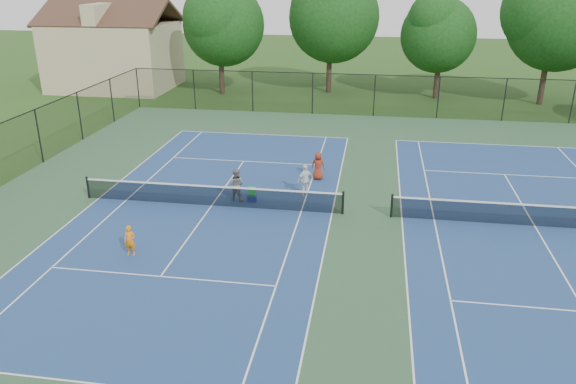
% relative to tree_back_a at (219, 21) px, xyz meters
% --- Properties ---
extents(ground, '(140.00, 140.00, 0.00)m').
position_rel_tree_back_a_xyz_m(ground, '(13.00, -24.00, -6.04)').
color(ground, '#234716').
rests_on(ground, ground).
extents(court_pad, '(36.00, 36.00, 0.01)m').
position_rel_tree_back_a_xyz_m(court_pad, '(13.00, -24.00, -6.03)').
color(court_pad, '#2F543A').
rests_on(court_pad, ground).
extents(tennis_court_left, '(12.00, 23.83, 1.07)m').
position_rel_tree_back_a_xyz_m(tennis_court_left, '(6.00, -24.00, -5.94)').
color(tennis_court_left, navy).
rests_on(tennis_court_left, ground).
extents(tennis_court_right, '(12.00, 23.83, 1.07)m').
position_rel_tree_back_a_xyz_m(tennis_court_right, '(20.00, -24.00, -5.94)').
color(tennis_court_right, navy).
rests_on(tennis_court_right, ground).
extents(perimeter_fence, '(36.08, 36.08, 3.02)m').
position_rel_tree_back_a_xyz_m(perimeter_fence, '(13.00, -24.00, -4.44)').
color(perimeter_fence, black).
rests_on(perimeter_fence, ground).
extents(tree_back_a, '(6.80, 6.80, 9.15)m').
position_rel_tree_back_a_xyz_m(tree_back_a, '(0.00, 0.00, 0.00)').
color(tree_back_a, '#2D2116').
rests_on(tree_back_a, ground).
extents(tree_back_b, '(7.60, 7.60, 10.03)m').
position_rel_tree_back_a_xyz_m(tree_back_b, '(9.00, 2.00, 0.56)').
color(tree_back_b, '#2D2116').
rests_on(tree_back_b, ground).
extents(tree_back_c, '(6.00, 6.00, 8.40)m').
position_rel_tree_back_a_xyz_m(tree_back_c, '(18.00, 1.00, -0.56)').
color(tree_back_c, '#2D2116').
rests_on(tree_back_c, ground).
extents(tree_back_d, '(7.80, 7.80, 10.37)m').
position_rel_tree_back_a_xyz_m(tree_back_d, '(26.00, 0.00, 0.79)').
color(tree_back_d, '#2D2116').
rests_on(tree_back_d, ground).
extents(clapboard_house, '(10.80, 8.10, 7.65)m').
position_rel_tree_back_a_xyz_m(clapboard_house, '(-10.00, 1.00, -2.95)').
color(clapboard_house, tan).
rests_on(clapboard_house, ground).
extents(child_player, '(0.45, 0.32, 1.19)m').
position_rel_tree_back_a_xyz_m(child_player, '(4.32, -29.02, -5.44)').
color(child_player, orange).
rests_on(child_player, ground).
extents(instructor, '(0.87, 0.74, 1.57)m').
position_rel_tree_back_a_xyz_m(instructor, '(6.97, -23.20, -5.25)').
color(instructor, gray).
rests_on(instructor, ground).
extents(bystander_a, '(0.92, 0.87, 1.53)m').
position_rel_tree_back_a_xyz_m(bystander_a, '(10.04, -22.03, -5.27)').
color(bystander_a, white).
rests_on(bystander_a, ground).
extents(bystander_c, '(0.71, 0.46, 1.44)m').
position_rel_tree_back_a_xyz_m(bystander_c, '(10.40, -19.79, -5.32)').
color(bystander_c, maroon).
rests_on(bystander_c, ground).
extents(ball_crate, '(0.40, 0.28, 0.29)m').
position_rel_tree_back_a_xyz_m(ball_crate, '(7.71, -23.24, -5.89)').
color(ball_crate, '#16269B').
rests_on(ball_crate, ground).
extents(ball_hopper, '(0.35, 0.28, 0.41)m').
position_rel_tree_back_a_xyz_m(ball_hopper, '(7.71, -23.24, -5.54)').
color(ball_hopper, green).
rests_on(ball_hopper, ball_crate).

